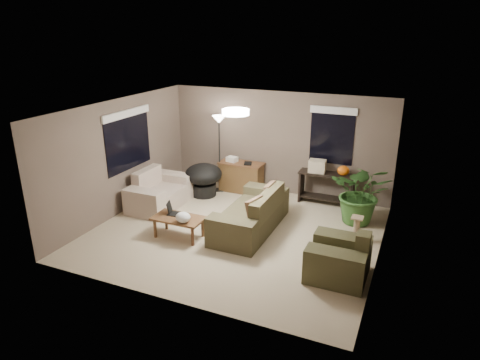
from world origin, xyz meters
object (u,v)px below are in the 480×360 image
at_px(floor_lamp, 219,129).
at_px(houseplant, 361,199).
at_px(coffee_table, 179,220).
at_px(console_table, 327,186).
at_px(papasan_chair, 204,177).
at_px(cat_scratching_post, 356,230).
at_px(armchair, 339,260).
at_px(loveseat, 159,194).
at_px(main_sofa, 252,216).
at_px(desk, 241,177).

xyz_separation_m(floor_lamp, houseplant, (3.53, -0.52, -1.07)).
distance_m(coffee_table, console_table, 3.62).
xyz_separation_m(papasan_chair, cat_scratching_post, (3.82, -0.93, -0.25)).
height_order(armchair, papasan_chair, armchair).
bearing_deg(loveseat, floor_lamp, 59.41).
bearing_deg(houseplant, papasan_chair, 179.00).
distance_m(coffee_table, papasan_chair, 2.24).
height_order(main_sofa, papasan_chair, main_sofa).
height_order(coffee_table, cat_scratching_post, cat_scratching_post).
height_order(main_sofa, coffee_table, main_sofa).
height_order(coffee_table, papasan_chair, papasan_chair).
xyz_separation_m(console_table, houseplant, (0.88, -0.73, 0.09)).
relative_size(floor_lamp, houseplant, 1.42).
bearing_deg(papasan_chair, loveseat, -122.89).
height_order(loveseat, papasan_chair, loveseat).
distance_m(houseplant, cat_scratching_post, 0.92).
xyz_separation_m(armchair, cat_scratching_post, (0.06, 1.38, -0.08)).
xyz_separation_m(desk, console_table, (2.14, 0.04, 0.06)).
bearing_deg(loveseat, armchair, -16.68).
distance_m(main_sofa, floor_lamp, 2.67).
relative_size(papasan_chair, houseplant, 0.68).
height_order(papasan_chair, cat_scratching_post, papasan_chair).
distance_m(main_sofa, armchair, 2.22).
bearing_deg(papasan_chair, coffee_table, -74.49).
relative_size(coffee_table, console_table, 0.77).
bearing_deg(floor_lamp, papasan_chair, -115.24).
xyz_separation_m(loveseat, houseplant, (4.38, 0.92, 0.23)).
distance_m(desk, houseplant, 3.10).
xyz_separation_m(main_sofa, papasan_chair, (-1.79, 1.26, 0.17)).
height_order(papasan_chair, houseplant, houseplant).
xyz_separation_m(desk, floor_lamp, (-0.51, -0.17, 1.22)).
height_order(armchair, floor_lamp, floor_lamp).
relative_size(desk, houseplant, 0.82).
bearing_deg(houseplant, armchair, -89.68).
xyz_separation_m(papasan_chair, houseplant, (3.75, -0.07, 0.06)).
bearing_deg(papasan_chair, desk, 40.57).
bearing_deg(cat_scratching_post, desk, 153.33).
bearing_deg(main_sofa, loveseat, 173.47).
xyz_separation_m(main_sofa, cat_scratching_post, (2.02, 0.34, -0.08)).
distance_m(armchair, cat_scratching_post, 1.38).
xyz_separation_m(main_sofa, armchair, (1.97, -1.04, 0.00)).
bearing_deg(coffee_table, loveseat, 136.50).
relative_size(floor_lamp, cat_scratching_post, 3.82).
distance_m(loveseat, coffee_table, 1.71).
xyz_separation_m(loveseat, desk, (1.37, 1.61, 0.08)).
relative_size(main_sofa, coffee_table, 2.20).
relative_size(main_sofa, desk, 2.00).
bearing_deg(console_table, loveseat, -154.76).
bearing_deg(console_table, main_sofa, -119.09).
xyz_separation_m(coffee_table, desk, (0.13, 2.78, 0.02)).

